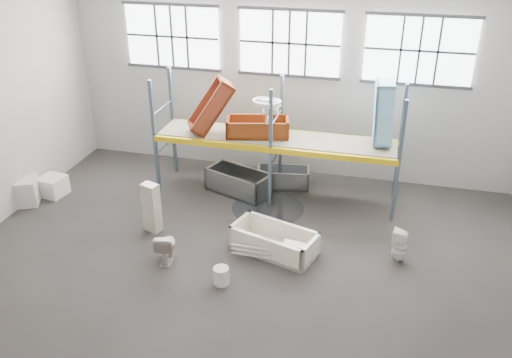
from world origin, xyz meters
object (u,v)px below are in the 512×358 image
(bathtub_beige, at_px, (274,241))
(steel_tub_left, at_px, (239,182))
(toilet_beige, at_px, (166,246))
(bucket, at_px, (221,276))
(rust_tub_flat, at_px, (258,127))
(blue_tub_upright, at_px, (383,113))
(steel_tub_right, at_px, (283,177))
(cistern_tall, at_px, (152,208))
(toilet_white, at_px, (400,246))
(carton_near, at_px, (22,191))

(bathtub_beige, relative_size, steel_tub_left, 1.11)
(toilet_beige, relative_size, bucket, 1.85)
(rust_tub_flat, distance_m, blue_tub_upright, 3.06)
(steel_tub_left, height_order, steel_tub_right, steel_tub_left)
(cistern_tall, relative_size, steel_tub_right, 0.86)
(blue_tub_upright, bearing_deg, rust_tub_flat, -177.00)
(bathtub_beige, height_order, blue_tub_upright, blue_tub_upright)
(rust_tub_flat, bearing_deg, blue_tub_upright, 3.00)
(toilet_white, height_order, steel_tub_left, toilet_white)
(toilet_beige, xyz_separation_m, steel_tub_right, (1.69, 3.95, -0.09))
(bathtub_beige, bearing_deg, bucket, -102.06)
(bathtub_beige, xyz_separation_m, cistern_tall, (-2.90, 0.16, 0.32))
(rust_tub_flat, bearing_deg, bathtub_beige, -68.35)
(steel_tub_left, distance_m, bucket, 3.87)
(cistern_tall, relative_size, blue_tub_upright, 0.80)
(bathtub_beige, bearing_deg, carton_near, -167.22)
(steel_tub_right, bearing_deg, steel_tub_left, -148.28)
(toilet_beige, bearing_deg, bathtub_beige, -168.11)
(steel_tub_left, height_order, blue_tub_upright, blue_tub_upright)
(toilet_beige, distance_m, blue_tub_upright, 5.84)
(bathtub_beige, relative_size, bucket, 5.00)
(bathtub_beige, distance_m, bucket, 1.56)
(rust_tub_flat, xyz_separation_m, bucket, (0.26, -3.95, -1.64))
(blue_tub_upright, bearing_deg, toilet_beige, -138.62)
(cistern_tall, bearing_deg, toilet_beige, -33.14)
(cistern_tall, bearing_deg, carton_near, -165.59)
(toilet_beige, xyz_separation_m, rust_tub_flat, (1.10, 3.46, 1.48))
(toilet_white, bearing_deg, carton_near, -83.64)
(rust_tub_flat, relative_size, blue_tub_upright, 1.04)
(toilet_white, distance_m, rust_tub_flat, 4.55)
(blue_tub_upright, bearing_deg, carton_near, -165.46)
(cistern_tall, relative_size, toilet_white, 1.58)
(toilet_white, distance_m, carton_near, 9.24)
(toilet_beige, distance_m, bucket, 1.46)
(toilet_beige, bearing_deg, steel_tub_left, -111.11)
(toilet_white, xyz_separation_m, carton_near, (-9.24, 0.21, -0.05))
(steel_tub_right, relative_size, carton_near, 1.79)
(bathtub_beige, distance_m, carton_near, 6.63)
(toilet_beige, relative_size, toilet_white, 0.91)
(toilet_white, height_order, blue_tub_upright, blue_tub_upright)
(bucket, bearing_deg, steel_tub_left, 100.91)
(bathtub_beige, distance_m, toilet_beige, 2.30)
(steel_tub_left, bearing_deg, rust_tub_flat, 18.40)
(cistern_tall, xyz_separation_m, steel_tub_left, (1.40, 2.28, -0.29))
(rust_tub_flat, relative_size, bucket, 4.21)
(bathtub_beige, relative_size, cistern_tall, 1.55)
(bathtub_beige, height_order, toilet_beige, toilet_beige)
(toilet_white, xyz_separation_m, rust_tub_flat, (-3.66, 2.28, 1.44))
(blue_tub_upright, height_order, bucket, blue_tub_upright)
(bathtub_beige, height_order, bucket, bathtub_beige)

